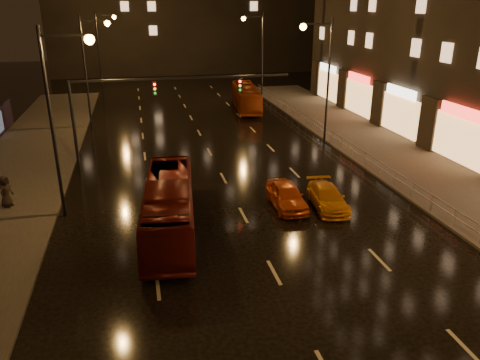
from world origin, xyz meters
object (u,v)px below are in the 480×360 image
object	(u,v)px
taxi_far	(327,198)
bus_red	(169,207)
bus_curb	(246,97)
taxi_near	(286,195)
pedestrian_c	(6,191)

from	to	relation	value
taxi_far	bus_red	bearing A→B (deg)	-167.37
bus_curb	taxi_far	distance (m)	26.70
bus_red	bus_curb	size ratio (longest dim) A/B	1.03
taxi_near	pedestrian_c	world-z (taller)	pedestrian_c
bus_red	pedestrian_c	distance (m)	10.02
bus_red	taxi_near	distance (m)	6.97
taxi_near	taxi_far	bearing A→B (deg)	-14.31
taxi_near	taxi_far	world-z (taller)	taxi_near
pedestrian_c	taxi_near	bearing A→B (deg)	-79.03
bus_red	bus_curb	bearing A→B (deg)	75.04
bus_curb	taxi_near	xyz separation A→B (m)	(-3.74, -26.05, -0.64)
taxi_far	pedestrian_c	bearing A→B (deg)	173.84
taxi_near	pedestrian_c	distance (m)	15.83
bus_red	bus_curb	world-z (taller)	bus_red
bus_red	pedestrian_c	world-z (taller)	bus_red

